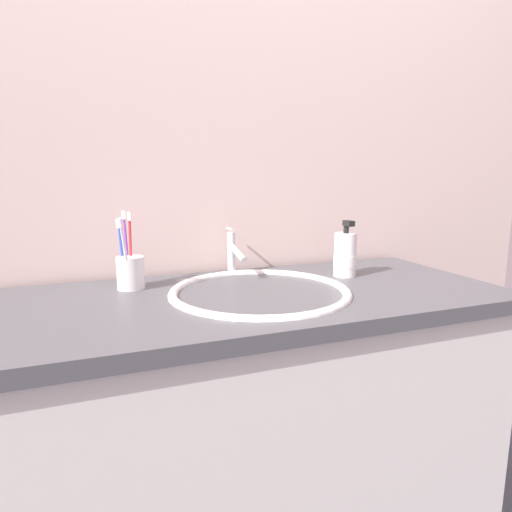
{
  "coord_description": "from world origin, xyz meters",
  "views": [
    {
      "loc": [
        -0.38,
        -1.01,
        1.19
      ],
      "look_at": [
        0.01,
        0.03,
        0.98
      ],
      "focal_mm": 30.8,
      "sensor_mm": 36.0,
      "label": 1
    }
  ],
  "objects_px": {
    "toothbrush_white": "(125,250)",
    "toothbrush_red": "(130,244)",
    "toothbrush_cup": "(131,273)",
    "toothbrush_blue": "(121,248)",
    "soap_dispenser": "(345,255)",
    "faucet": "(233,252)",
    "toothbrush_purple": "(126,243)"
  },
  "relations": [
    {
      "from": "toothbrush_purple",
      "to": "toothbrush_blue",
      "type": "xyz_separation_m",
      "value": [
        -0.01,
        -0.02,
        -0.01
      ]
    },
    {
      "from": "toothbrush_white",
      "to": "toothbrush_blue",
      "type": "xyz_separation_m",
      "value": [
        -0.0,
        0.06,
        -0.0
      ]
    },
    {
      "from": "soap_dispenser",
      "to": "toothbrush_purple",
      "type": "bearing_deg",
      "value": 169.69
    },
    {
      "from": "toothbrush_purple",
      "to": "toothbrush_cup",
      "type": "bearing_deg",
      "value": -83.41
    },
    {
      "from": "toothbrush_purple",
      "to": "soap_dispenser",
      "type": "distance_m",
      "value": 0.62
    },
    {
      "from": "toothbrush_purple",
      "to": "toothbrush_red",
      "type": "xyz_separation_m",
      "value": [
        0.01,
        -0.02,
        0.0
      ]
    },
    {
      "from": "toothbrush_white",
      "to": "toothbrush_purple",
      "type": "height_order",
      "value": "toothbrush_purple"
    },
    {
      "from": "toothbrush_cup",
      "to": "toothbrush_red",
      "type": "relative_size",
      "value": 0.44
    },
    {
      "from": "toothbrush_white",
      "to": "toothbrush_red",
      "type": "relative_size",
      "value": 0.96
    },
    {
      "from": "soap_dispenser",
      "to": "toothbrush_red",
      "type": "bearing_deg",
      "value": 171.5
    },
    {
      "from": "toothbrush_cup",
      "to": "toothbrush_white",
      "type": "relative_size",
      "value": 0.45
    },
    {
      "from": "soap_dispenser",
      "to": "toothbrush_blue",
      "type": "bearing_deg",
      "value": 171.57
    },
    {
      "from": "toothbrush_cup",
      "to": "toothbrush_white",
      "type": "xyz_separation_m",
      "value": [
        -0.01,
        -0.04,
        0.07
      ]
    },
    {
      "from": "toothbrush_white",
      "to": "soap_dispenser",
      "type": "bearing_deg",
      "value": -3.27
    },
    {
      "from": "toothbrush_blue",
      "to": "toothbrush_white",
      "type": "bearing_deg",
      "value": -85.48
    },
    {
      "from": "toothbrush_purple",
      "to": "toothbrush_blue",
      "type": "height_order",
      "value": "toothbrush_purple"
    },
    {
      "from": "faucet",
      "to": "toothbrush_white",
      "type": "relative_size",
      "value": 0.84
    },
    {
      "from": "toothbrush_purple",
      "to": "toothbrush_red",
      "type": "bearing_deg",
      "value": -66.79
    },
    {
      "from": "toothbrush_red",
      "to": "soap_dispenser",
      "type": "relative_size",
      "value": 1.18
    },
    {
      "from": "toothbrush_white",
      "to": "toothbrush_purple",
      "type": "relative_size",
      "value": 0.96
    },
    {
      "from": "toothbrush_cup",
      "to": "toothbrush_purple",
      "type": "bearing_deg",
      "value": 96.59
    },
    {
      "from": "faucet",
      "to": "toothbrush_purple",
      "type": "height_order",
      "value": "toothbrush_purple"
    },
    {
      "from": "toothbrush_white",
      "to": "toothbrush_blue",
      "type": "height_order",
      "value": "toothbrush_white"
    },
    {
      "from": "toothbrush_red",
      "to": "soap_dispenser",
      "type": "bearing_deg",
      "value": -8.5
    },
    {
      "from": "toothbrush_blue",
      "to": "soap_dispenser",
      "type": "distance_m",
      "value": 0.63
    },
    {
      "from": "soap_dispenser",
      "to": "faucet",
      "type": "bearing_deg",
      "value": 155.87
    },
    {
      "from": "toothbrush_red",
      "to": "soap_dispenser",
      "type": "height_order",
      "value": "toothbrush_red"
    },
    {
      "from": "faucet",
      "to": "soap_dispenser",
      "type": "relative_size",
      "value": 0.95
    },
    {
      "from": "toothbrush_cup",
      "to": "toothbrush_blue",
      "type": "xyz_separation_m",
      "value": [
        -0.02,
        0.02,
        0.06
      ]
    },
    {
      "from": "toothbrush_cup",
      "to": "toothbrush_blue",
      "type": "bearing_deg",
      "value": 132.24
    },
    {
      "from": "faucet",
      "to": "toothbrush_cup",
      "type": "bearing_deg",
      "value": -168.23
    },
    {
      "from": "toothbrush_white",
      "to": "toothbrush_red",
      "type": "distance_m",
      "value": 0.06
    }
  ]
}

